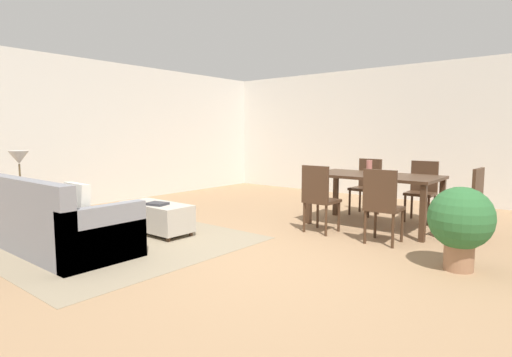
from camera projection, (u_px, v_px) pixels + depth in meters
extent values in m
plane|color=#9E7A56|center=(254.00, 257.00, 4.50)|extent=(10.80, 10.80, 0.00)
cube|color=silver|center=(413.00, 133.00, 8.19)|extent=(9.00, 0.12, 2.70)
cube|color=silver|center=(84.00, 133.00, 7.57)|extent=(0.12, 11.00, 2.70)
cube|color=gray|center=(114.00, 240.00, 5.16)|extent=(3.00, 2.80, 0.01)
cube|color=gray|center=(62.00, 232.00, 4.76)|extent=(1.96, 0.93, 0.42)
cube|color=gray|center=(25.00, 199.00, 4.42)|extent=(1.96, 0.16, 0.44)
cube|color=gray|center=(29.00, 213.00, 5.32)|extent=(0.14, 0.93, 0.62)
cube|color=gray|center=(104.00, 236.00, 4.17)|extent=(0.14, 0.93, 0.62)
cube|color=silver|center=(27.00, 196.00, 4.97)|extent=(0.33, 0.11, 0.34)
cube|color=beige|center=(43.00, 198.00, 4.74)|extent=(0.37, 0.10, 0.37)
cube|color=gray|center=(57.00, 202.00, 4.50)|extent=(0.35, 0.11, 0.35)
cube|color=silver|center=(76.00, 203.00, 4.28)|extent=(0.41, 0.14, 0.42)
cube|color=#B7AD9E|center=(156.00, 216.00, 5.52)|extent=(1.06, 0.47, 0.35)
cylinder|color=#422B1C|center=(147.00, 224.00, 5.99)|extent=(0.05, 0.05, 0.06)
cylinder|color=#422B1C|center=(191.00, 234.00, 5.38)|extent=(0.05, 0.05, 0.06)
cylinder|color=#422B1C|center=(125.00, 228.00, 5.70)|extent=(0.05, 0.05, 0.06)
cylinder|color=#422B1C|center=(169.00, 239.00, 5.10)|extent=(0.05, 0.05, 0.06)
cube|color=brown|center=(21.00, 190.00, 5.58)|extent=(0.40, 0.40, 0.03)
cylinder|color=brown|center=(30.00, 208.00, 5.85)|extent=(0.04, 0.04, 0.56)
cylinder|color=brown|center=(41.00, 211.00, 5.63)|extent=(0.04, 0.04, 0.56)
cylinder|color=brown|center=(4.00, 212.00, 5.59)|extent=(0.04, 0.04, 0.56)
cylinder|color=brown|center=(14.00, 215.00, 5.37)|extent=(0.04, 0.04, 0.56)
cylinder|color=brown|center=(21.00, 188.00, 5.57)|extent=(0.16, 0.16, 0.02)
cylinder|color=brown|center=(20.00, 176.00, 5.55)|extent=(0.02, 0.02, 0.32)
cone|color=silver|center=(19.00, 157.00, 5.53)|extent=(0.26, 0.26, 0.18)
cube|color=#422B1C|center=(374.00, 176.00, 5.86)|extent=(1.77, 0.95, 0.04)
cube|color=#422B1C|center=(336.00, 193.00, 6.74)|extent=(0.07, 0.07, 0.72)
cube|color=#422B1C|center=(442.00, 204.00, 5.70)|extent=(0.07, 0.07, 0.72)
cube|color=#422B1C|center=(309.00, 200.00, 6.10)|extent=(0.07, 0.07, 0.72)
cube|color=#422B1C|center=(423.00, 213.00, 5.06)|extent=(0.07, 0.07, 0.72)
cube|color=#422B1C|center=(322.00, 201.00, 5.58)|extent=(0.41, 0.41, 0.04)
cube|color=#422B1C|center=(315.00, 183.00, 5.42)|extent=(0.40, 0.05, 0.47)
cylinder|color=#422B1C|center=(318.00, 214.00, 5.84)|extent=(0.04, 0.04, 0.41)
cylinder|color=#422B1C|center=(339.00, 217.00, 5.62)|extent=(0.04, 0.04, 0.41)
cylinder|color=#422B1C|center=(304.00, 217.00, 5.59)|extent=(0.04, 0.04, 0.41)
cylinder|color=#422B1C|center=(326.00, 221.00, 5.37)|extent=(0.04, 0.04, 0.41)
cube|color=#422B1C|center=(384.00, 208.00, 5.01)|extent=(0.42, 0.42, 0.04)
cube|color=#422B1C|center=(380.00, 189.00, 4.84)|extent=(0.40, 0.06, 0.47)
cylinder|color=#422B1C|center=(375.00, 222.00, 5.28)|extent=(0.04, 0.04, 0.41)
cylinder|color=#422B1C|center=(402.00, 226.00, 5.07)|extent=(0.04, 0.04, 0.41)
cylinder|color=#422B1C|center=(365.00, 227.00, 5.00)|extent=(0.04, 0.04, 0.41)
cylinder|color=#422B1C|center=(393.00, 231.00, 4.80)|extent=(0.04, 0.04, 0.41)
cube|color=#422B1C|center=(364.00, 189.00, 6.76)|extent=(0.43, 0.43, 0.04)
cube|color=#422B1C|center=(370.00, 173.00, 6.86)|extent=(0.40, 0.07, 0.47)
cylinder|color=#422B1C|center=(368.00, 205.00, 6.55)|extent=(0.04, 0.04, 0.41)
cylinder|color=#422B1C|center=(350.00, 202.00, 6.78)|extent=(0.04, 0.04, 0.41)
cylinder|color=#422B1C|center=(378.00, 202.00, 6.79)|extent=(0.04, 0.04, 0.41)
cylinder|color=#422B1C|center=(360.00, 200.00, 7.03)|extent=(0.04, 0.04, 0.41)
cube|color=#422B1C|center=(420.00, 194.00, 6.23)|extent=(0.41, 0.41, 0.04)
cube|color=#422B1C|center=(424.00, 176.00, 6.34)|extent=(0.40, 0.05, 0.47)
cylinder|color=#422B1C|center=(428.00, 211.00, 6.02)|extent=(0.04, 0.04, 0.41)
cylinder|color=#422B1C|center=(405.00, 209.00, 6.22)|extent=(0.04, 0.04, 0.41)
cylinder|color=#422B1C|center=(434.00, 208.00, 6.28)|extent=(0.04, 0.04, 0.41)
cylinder|color=#422B1C|center=(412.00, 206.00, 6.49)|extent=(0.04, 0.04, 0.41)
cube|color=#422B1C|center=(461.00, 206.00, 5.19)|extent=(0.42, 0.42, 0.04)
cube|color=#422B1C|center=(478.00, 187.00, 5.04)|extent=(0.06, 0.40, 0.47)
cylinder|color=#422B1C|center=(442.00, 224.00, 5.20)|extent=(0.04, 0.04, 0.41)
cylinder|color=#422B1C|center=(450.00, 219.00, 5.46)|extent=(0.04, 0.04, 0.41)
cylinder|color=#422B1C|center=(471.00, 228.00, 4.98)|extent=(0.04, 0.04, 0.41)
cylinder|color=#422B1C|center=(478.00, 223.00, 5.23)|extent=(0.04, 0.04, 0.41)
cylinder|color=#B26659|center=(369.00, 167.00, 5.92)|extent=(0.08, 0.08, 0.20)
cube|color=#333338|center=(157.00, 204.00, 5.38)|extent=(0.30, 0.25, 0.03)
cylinder|color=#996B4C|center=(459.00, 257.00, 4.05)|extent=(0.28, 0.28, 0.26)
sphere|color=#2D6633|center=(461.00, 218.00, 4.00)|extent=(0.62, 0.62, 0.62)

